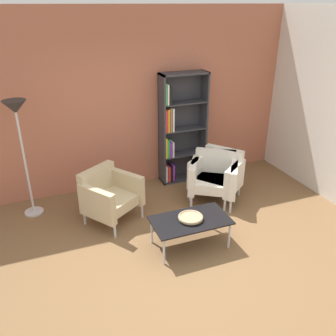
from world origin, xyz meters
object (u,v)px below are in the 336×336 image
object	(u,v)px
coffee_table_low	(190,222)
armchair_by_bookshelf	(109,195)
armchair_near_window	(218,174)
armchair_spare_guest	(214,176)
decorative_bowl	(191,217)
floor_lamp_torchiere	(17,121)
bookshelf_tall	(178,130)

from	to	relation	value
coffee_table_low	armchair_by_bookshelf	distance (m)	1.29
coffee_table_low	armchair_near_window	xyz separation A→B (m)	(0.95, 1.04, 0.05)
armchair_spare_guest	armchair_near_window	distance (m)	0.13
decorative_bowl	armchair_near_window	xyz separation A→B (m)	(0.95, 1.04, -0.02)
decorative_bowl	floor_lamp_torchiere	xyz separation A→B (m)	(-1.89, 1.60, 1.01)
armchair_spare_guest	floor_lamp_torchiere	bearing A→B (deg)	-160.34
decorative_bowl	armchair_near_window	distance (m)	1.41
armchair_spare_guest	armchair_near_window	bearing A→B (deg)	63.89
bookshelf_tall	armchair_by_bookshelf	bearing A→B (deg)	-148.56
floor_lamp_torchiere	armchair_by_bookshelf	bearing A→B (deg)	-30.08
decorative_bowl	armchair_by_bookshelf	xyz separation A→B (m)	(-0.83, 0.99, -0.02)
armchair_spare_guest	decorative_bowl	bearing A→B (deg)	-98.43
bookshelf_tall	armchair_spare_guest	xyz separation A→B (m)	(0.24, -0.89, -0.51)
armchair_spare_guest	armchair_near_window	world-z (taller)	same
decorative_bowl	floor_lamp_torchiere	world-z (taller)	floor_lamp_torchiere
bookshelf_tall	coffee_table_low	xyz separation A→B (m)	(-0.60, -1.87, -0.56)
armchair_by_bookshelf	armchair_near_window	distance (m)	1.79
floor_lamp_torchiere	armchair_near_window	bearing A→B (deg)	-11.12
bookshelf_tall	armchair_spare_guest	size ratio (longest dim) A/B	2.02
decorative_bowl	armchair_spare_guest	size ratio (longest dim) A/B	0.34
armchair_by_bookshelf	coffee_table_low	bearing A→B (deg)	-84.57
bookshelf_tall	decorative_bowl	bearing A→B (deg)	-107.92
bookshelf_tall	floor_lamp_torchiere	xyz separation A→B (m)	(-2.49, -0.27, 0.52)
armchair_near_window	floor_lamp_torchiere	xyz separation A→B (m)	(-2.84, 0.56, 1.03)
decorative_bowl	floor_lamp_torchiere	bearing A→B (deg)	139.74
armchair_by_bookshelf	floor_lamp_torchiere	world-z (taller)	floor_lamp_torchiere
decorative_bowl	armchair_by_bookshelf	world-z (taller)	armchair_by_bookshelf
coffee_table_low	armchair_near_window	size ratio (longest dim) A/B	1.05
decorative_bowl	floor_lamp_torchiere	size ratio (longest dim) A/B	0.18
armchair_near_window	floor_lamp_torchiere	size ratio (longest dim) A/B	0.54
decorative_bowl	armchair_by_bookshelf	bearing A→B (deg)	130.17
coffee_table_low	armchair_spare_guest	world-z (taller)	armchair_spare_guest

